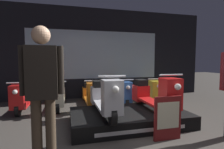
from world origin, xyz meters
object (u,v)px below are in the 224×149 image
object	(u,v)px
scooter_display_left	(104,97)
price_sign_board	(168,118)
scooter_backrow_0	(24,97)
scooter_display_right	(153,95)
scooter_backrow_4	(145,91)
scooter_backrow_3	(119,93)
person_left_browsing	(42,85)
scooter_backrow_1	(59,96)
scooter_backrow_2	(90,94)

from	to	relation	value
scooter_display_left	price_sign_board	bearing A→B (deg)	-43.78
scooter_backrow_0	scooter_display_right	bearing A→B (deg)	-31.41
price_sign_board	scooter_backrow_4	bearing A→B (deg)	72.31
scooter_display_right	scooter_backrow_0	distance (m)	3.47
scooter_display_left	scooter_backrow_3	size ratio (longest dim) A/B	1.00
scooter_backrow_0	person_left_browsing	size ratio (longest dim) A/B	1.00
scooter_backrow_4	person_left_browsing	size ratio (longest dim) A/B	1.00
scooter_backrow_3	price_sign_board	xyz separation A→B (m)	(0.05, -2.67, 0.04)
scooter_display_right	scooter_backrow_3	xyz separation A→B (m)	(-0.23, 1.81, -0.27)
scooter_display_right	person_left_browsing	world-z (taller)	person_left_browsing
person_left_browsing	price_sign_board	size ratio (longest dim) A/B	2.37
scooter_display_left	scooter_backrow_3	bearing A→B (deg)	64.74
scooter_backrow_3	person_left_browsing	size ratio (longest dim) A/B	1.00
person_left_browsing	scooter_backrow_1	bearing A→B (deg)	88.91
scooter_backrow_4	scooter_backrow_3	bearing A→B (deg)	180.00
scooter_backrow_1	price_sign_board	world-z (taller)	scooter_backrow_1
scooter_backrow_2	price_sign_board	bearing A→B (deg)	-70.22
scooter_backrow_1	person_left_browsing	bearing A→B (deg)	-91.09
scooter_backrow_2	price_sign_board	distance (m)	2.84
scooter_backrow_3	scooter_backrow_4	bearing A→B (deg)	0.00
scooter_display_left	scooter_backrow_2	world-z (taller)	scooter_display_left
scooter_backrow_4	price_sign_board	distance (m)	2.81
scooter_display_left	person_left_browsing	xyz separation A→B (m)	(-1.02, -1.05, 0.43)
scooter_backrow_0	person_left_browsing	xyz separation A→B (m)	(0.85, -2.85, 0.70)
scooter_display_right	scooter_backrow_2	xyz separation A→B (m)	(-1.14, 1.81, -0.27)
scooter_backrow_4	person_left_browsing	xyz separation A→B (m)	(-2.78, -2.85, 0.70)
scooter_backrow_1	scooter_backrow_2	xyz separation A→B (m)	(0.91, 0.00, 0.00)
scooter_display_right	scooter_backrow_1	distance (m)	2.74
scooter_display_right	price_sign_board	bearing A→B (deg)	-101.73
scooter_display_right	scooter_backrow_1	size ratio (longest dim) A/B	1.00
scooter_display_left	price_sign_board	size ratio (longest dim) A/B	2.36
person_left_browsing	scooter_backrow_0	bearing A→B (deg)	106.65
scooter_display_left	scooter_display_right	distance (m)	1.09
scooter_backrow_2	scooter_backrow_4	size ratio (longest dim) A/B	1.00
scooter_backrow_1	scooter_backrow_2	size ratio (longest dim) A/B	1.00
scooter_display_left	scooter_backrow_0	distance (m)	2.61
scooter_backrow_2	scooter_backrow_3	world-z (taller)	same
scooter_display_right	scooter_display_left	bearing A→B (deg)	180.00
scooter_display_left	scooter_backrow_2	distance (m)	1.83
scooter_backrow_2	price_sign_board	size ratio (longest dim) A/B	2.36
scooter_backrow_2	person_left_browsing	bearing A→B (deg)	-108.63
scooter_display_right	price_sign_board	world-z (taller)	scooter_display_right
scooter_backrow_0	scooter_backrow_3	xyz separation A→B (m)	(2.72, 0.00, 0.00)
scooter_display_right	price_sign_board	xyz separation A→B (m)	(-0.18, -0.87, -0.23)
scooter_display_left	scooter_display_right	xyz separation A→B (m)	(1.09, 0.00, 0.00)
scooter_display_left	scooter_backrow_1	xyz separation A→B (m)	(-0.96, 1.81, -0.27)
scooter_display_right	scooter_backrow_1	bearing A→B (deg)	138.62
scooter_backrow_2	scooter_backrow_3	xyz separation A→B (m)	(0.91, 0.00, 0.00)
scooter_display_right	scooter_backrow_4	bearing A→B (deg)	69.56
scooter_backrow_4	price_sign_board	world-z (taller)	scooter_backrow_4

